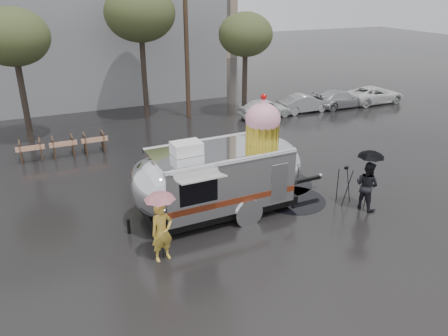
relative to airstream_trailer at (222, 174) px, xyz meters
name	(u,v)px	position (x,y,z in m)	size (l,w,h in m)	color
ground	(255,226)	(0.67, -1.43, -1.56)	(120.00, 120.00, 0.00)	black
puddles	(240,181)	(1.85, 2.20, -1.56)	(7.05, 6.67, 0.01)	black
grey_building	(56,6)	(-3.33, 22.57, 4.94)	(22.00, 12.00, 13.00)	slate
utility_pole	(186,44)	(3.17, 12.57, 3.06)	(1.60, 0.28, 9.00)	#473323
tree_left	(13,38)	(-6.33, 11.57, 3.92)	(3.64, 3.64, 6.95)	#382D26
tree_mid	(140,14)	(0.67, 13.57, 4.78)	(4.20, 4.20, 8.03)	#382D26
tree_right	(245,35)	(6.67, 11.57, 3.49)	(3.36, 3.36, 6.42)	#382D26
barricade_row	(63,146)	(-4.88, 8.53, -1.04)	(4.30, 0.80, 1.00)	#473323
parked_cars	(326,99)	(12.46, 10.57, -0.84)	(13.20, 1.90, 1.50)	silver
airstream_trailer	(222,174)	(0.00, 0.00, 0.00)	(8.27, 3.31, 4.45)	silver
person_left	(162,232)	(-2.90, -2.07, -0.60)	(0.69, 0.46, 1.93)	gold
umbrella_pink	(160,204)	(-2.90, -2.07, 0.38)	(1.16, 1.16, 2.34)	#F9A1B1
person_right	(367,185)	(5.14, -1.93, -0.61)	(0.91, 0.51, 1.90)	black
umbrella_black	(370,161)	(5.14, -1.93, 0.40)	(1.20, 1.20, 2.37)	black
tripod	(345,181)	(4.68, -1.22, -0.65)	(0.62, 0.61, 1.54)	black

